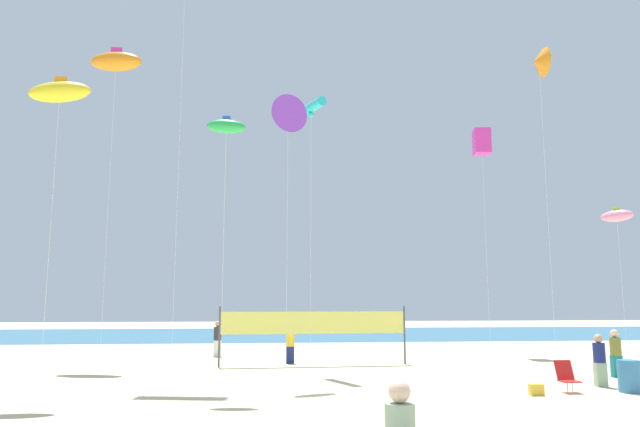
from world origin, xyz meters
TOP-DOWN VIEW (x-y plane):
  - ground_plane at (0.00, 0.00)m, footprint 120.00×120.00m
  - ocean_band at (0.00, 31.91)m, footprint 120.00×20.00m
  - beachgoer_navy_shirt at (7.41, 2.12)m, footprint 0.36×0.36m
  - beachgoer_mustard_shirt at (-1.82, 9.75)m, footprint 0.36×0.36m
  - beachgoer_olive_shirt at (9.22, 4.12)m, footprint 0.37×0.37m
  - beachgoer_charcoal_shirt at (-5.10, 13.21)m, footprint 0.38×0.38m
  - folding_beach_chair at (5.83, 1.21)m, footprint 0.52×0.65m
  - trash_barrel at (7.60, 0.95)m, footprint 0.63×0.63m
  - volleyball_net at (-0.88, 8.87)m, footprint 7.75×0.42m
  - beach_handbag at (4.64, 0.69)m, footprint 0.39×0.20m
  - kite_orange_delta at (9.28, 8.46)m, footprint 0.52×1.37m
  - kite_orange_inflatable at (-9.99, 11.25)m, footprint 2.75×1.58m
  - kite_magenta_box at (8.64, 14.00)m, footprint 0.98×0.98m
  - kite_cyan_tube at (-1.14, 7.58)m, footprint 1.11×1.95m
  - kite_pink_inflatable at (12.96, 9.25)m, footprint 1.21×1.60m
  - kite_violet_delta at (-2.20, 4.82)m, footprint 1.40×0.75m
  - kite_yellow_inflatable at (-9.30, 2.30)m, footprint 1.93×0.82m
  - kite_green_inflatable at (-4.24, 2.32)m, footprint 1.30×0.60m

SIDE VIEW (x-z plane):
  - ground_plane at x=0.00m, z-range 0.00..0.00m
  - ocean_band at x=0.00m, z-range 0.00..0.01m
  - beach_handbag at x=4.64m, z-range 0.00..0.31m
  - trash_barrel at x=7.60m, z-range 0.00..0.91m
  - folding_beach_chair at x=5.83m, z-range 0.02..0.91m
  - beachgoer_mustard_shirt at x=-1.82m, z-range 0.05..1.61m
  - beachgoer_navy_shirt at x=7.41m, z-range 0.05..1.65m
  - beachgoer_olive_shirt at x=9.22m, z-range 0.06..1.69m
  - beachgoer_charcoal_shirt at x=-5.10m, z-range 0.06..1.72m
  - volleyball_net at x=-0.88m, z-range 0.43..2.83m
  - kite_pink_inflatable at x=12.96m, z-range 3.01..9.86m
  - kite_green_inflatable at x=-4.24m, z-range 3.82..12.17m
  - kite_yellow_inflatable at x=-9.30m, z-range 4.22..13.66m
  - kite_violet_delta at x=-2.20m, z-range 4.28..14.28m
  - kite_cyan_tube at x=-1.14m, z-range 5.12..15.81m
  - kite_magenta_box at x=8.64m, z-range 5.20..16.98m
  - kite_orange_delta at x=9.28m, z-range 6.30..20.27m
  - kite_orange_inflatable at x=-9.99m, z-range 6.49..20.87m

